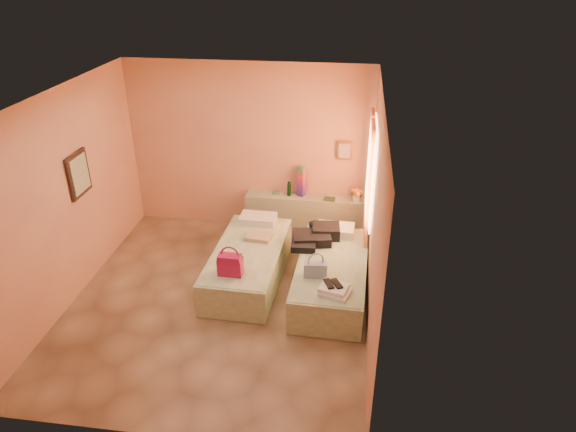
{
  "coord_description": "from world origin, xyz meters",
  "views": [
    {
      "loc": [
        1.7,
        -5.55,
        4.31
      ],
      "look_at": [
        0.83,
        0.85,
        0.93
      ],
      "focal_mm": 32.0,
      "sensor_mm": 36.0,
      "label": 1
    }
  ],
  "objects_px": {
    "headboard_ledge": "(307,214)",
    "water_bottle": "(289,189)",
    "bed_right": "(331,277)",
    "towel_stack": "(335,291)",
    "bed_left": "(248,264)",
    "blue_handbag": "(316,270)",
    "flower_vase": "(357,194)",
    "magenta_handbag": "(230,264)",
    "green_book": "(330,199)"
  },
  "relations": [
    {
      "from": "headboard_ledge",
      "to": "water_bottle",
      "type": "distance_m",
      "value": 0.54
    },
    {
      "from": "bed_right",
      "to": "water_bottle",
      "type": "xyz_separation_m",
      "value": [
        -0.83,
        1.7,
        0.52
      ]
    },
    {
      "from": "bed_right",
      "to": "water_bottle",
      "type": "height_order",
      "value": "water_bottle"
    },
    {
      "from": "bed_right",
      "to": "towel_stack",
      "type": "height_order",
      "value": "towel_stack"
    },
    {
      "from": "bed_left",
      "to": "blue_handbag",
      "type": "relative_size",
      "value": 6.59
    },
    {
      "from": "headboard_ledge",
      "to": "towel_stack",
      "type": "xyz_separation_m",
      "value": [
        0.6,
        -2.43,
        0.23
      ]
    },
    {
      "from": "flower_vase",
      "to": "towel_stack",
      "type": "relative_size",
      "value": 0.78
    },
    {
      "from": "bed_left",
      "to": "blue_handbag",
      "type": "xyz_separation_m",
      "value": [
        1.02,
        -0.55,
        0.35
      ]
    },
    {
      "from": "water_bottle",
      "to": "magenta_handbag",
      "type": "height_order",
      "value": "water_bottle"
    },
    {
      "from": "green_book",
      "to": "magenta_handbag",
      "type": "xyz_separation_m",
      "value": [
        -1.16,
        -2.1,
        -0.02
      ]
    },
    {
      "from": "bed_left",
      "to": "water_bottle",
      "type": "bearing_deg",
      "value": 77.5
    },
    {
      "from": "bed_right",
      "to": "water_bottle",
      "type": "distance_m",
      "value": 1.96
    },
    {
      "from": "flower_vase",
      "to": "towel_stack",
      "type": "bearing_deg",
      "value": -94.99
    },
    {
      "from": "bed_left",
      "to": "bed_right",
      "type": "bearing_deg",
      "value": -6.4
    },
    {
      "from": "green_book",
      "to": "magenta_handbag",
      "type": "height_order",
      "value": "magenta_handbag"
    },
    {
      "from": "headboard_ledge",
      "to": "magenta_handbag",
      "type": "height_order",
      "value": "magenta_handbag"
    },
    {
      "from": "bed_right",
      "to": "flower_vase",
      "type": "relative_size",
      "value": 7.32
    },
    {
      "from": "headboard_ledge",
      "to": "bed_left",
      "type": "distance_m",
      "value": 1.67
    },
    {
      "from": "bed_right",
      "to": "magenta_handbag",
      "type": "height_order",
      "value": "magenta_handbag"
    },
    {
      "from": "bed_left",
      "to": "flower_vase",
      "type": "distance_m",
      "value": 2.16
    },
    {
      "from": "bed_right",
      "to": "flower_vase",
      "type": "xyz_separation_m",
      "value": [
        0.29,
        1.64,
        0.54
      ]
    },
    {
      "from": "water_bottle",
      "to": "towel_stack",
      "type": "height_order",
      "value": "water_bottle"
    },
    {
      "from": "bed_left",
      "to": "bed_right",
      "type": "relative_size",
      "value": 1.0
    },
    {
      "from": "bed_left",
      "to": "bed_right",
      "type": "height_order",
      "value": "same"
    },
    {
      "from": "green_book",
      "to": "towel_stack",
      "type": "height_order",
      "value": "green_book"
    },
    {
      "from": "blue_handbag",
      "to": "green_book",
      "type": "bearing_deg",
      "value": 83.71
    },
    {
      "from": "headboard_ledge",
      "to": "towel_stack",
      "type": "distance_m",
      "value": 2.51
    },
    {
      "from": "green_book",
      "to": "flower_vase",
      "type": "relative_size",
      "value": 0.66
    },
    {
      "from": "green_book",
      "to": "blue_handbag",
      "type": "distance_m",
      "value": 2.0
    },
    {
      "from": "water_bottle",
      "to": "magenta_handbag",
      "type": "relative_size",
      "value": 0.76
    },
    {
      "from": "bed_left",
      "to": "water_bottle",
      "type": "xyz_separation_m",
      "value": [
        0.39,
        1.52,
        0.52
      ]
    },
    {
      "from": "bed_left",
      "to": "magenta_handbag",
      "type": "xyz_separation_m",
      "value": [
        -0.09,
        -0.65,
        0.4
      ]
    },
    {
      "from": "bed_left",
      "to": "magenta_handbag",
      "type": "distance_m",
      "value": 0.77
    },
    {
      "from": "blue_handbag",
      "to": "magenta_handbag",
      "type": "bearing_deg",
      "value": -179.46
    },
    {
      "from": "flower_vase",
      "to": "magenta_handbag",
      "type": "height_order",
      "value": "flower_vase"
    },
    {
      "from": "towel_stack",
      "to": "water_bottle",
      "type": "bearing_deg",
      "value": 110.4
    },
    {
      "from": "water_bottle",
      "to": "towel_stack",
      "type": "relative_size",
      "value": 0.69
    },
    {
      "from": "water_bottle",
      "to": "green_book",
      "type": "height_order",
      "value": "water_bottle"
    },
    {
      "from": "flower_vase",
      "to": "blue_handbag",
      "type": "bearing_deg",
      "value": -103.59
    },
    {
      "from": "magenta_handbag",
      "to": "headboard_ledge",
      "type": "bearing_deg",
      "value": 71.85
    },
    {
      "from": "flower_vase",
      "to": "towel_stack",
      "type": "height_order",
      "value": "flower_vase"
    },
    {
      "from": "headboard_ledge",
      "to": "flower_vase",
      "type": "relative_size",
      "value": 7.5
    },
    {
      "from": "magenta_handbag",
      "to": "bed_right",
      "type": "bearing_deg",
      "value": 21.52
    },
    {
      "from": "bed_right",
      "to": "green_book",
      "type": "relative_size",
      "value": 11.07
    },
    {
      "from": "blue_handbag",
      "to": "bed_left",
      "type": "bearing_deg",
      "value": 146.97
    },
    {
      "from": "blue_handbag",
      "to": "towel_stack",
      "type": "height_order",
      "value": "blue_handbag"
    },
    {
      "from": "bed_left",
      "to": "towel_stack",
      "type": "relative_size",
      "value": 5.71
    },
    {
      "from": "green_book",
      "to": "towel_stack",
      "type": "bearing_deg",
      "value": -80.46
    },
    {
      "from": "blue_handbag",
      "to": "towel_stack",
      "type": "xyz_separation_m",
      "value": [
        0.28,
        -0.36,
        -0.05
      ]
    },
    {
      "from": "bed_left",
      "to": "blue_handbag",
      "type": "bearing_deg",
      "value": -26.32
    }
  ]
}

